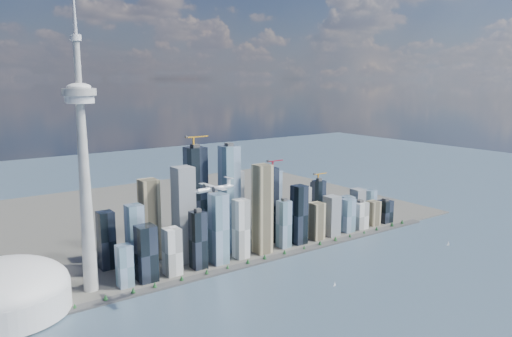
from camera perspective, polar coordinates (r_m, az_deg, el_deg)
ground at (r=862.87m, az=8.87°, el=-15.78°), size 4000.00×4000.00×0.00m
seawall at (r=1039.09m, az=-0.98°, el=-10.92°), size 1100.00×22.00×4.00m
land at (r=1414.59m, az=-11.44°, el=-5.38°), size 1400.00×900.00×3.00m
shoreline_trees at (r=1036.67m, az=-0.98°, el=-10.57°), size 960.53×7.20×8.80m
skyscraper_cluster at (r=1115.06m, az=-1.00°, el=-5.27°), size 736.00×142.00×254.49m
needle_tower at (r=904.91m, az=-19.11°, el=0.70°), size 56.00×56.00×550.50m
dome_stadium at (r=919.29m, az=-26.77°, el=-12.44°), size 200.00×200.00×86.00m
airplane at (r=826.72m, az=-4.76°, el=-2.24°), size 78.12×69.09×19.05m
sailboat_west at (r=955.36m, az=8.98°, el=-12.96°), size 5.96×1.58×8.32m
sailboat_east at (r=1237.65m, az=21.12°, el=-8.05°), size 7.43×4.54×10.61m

